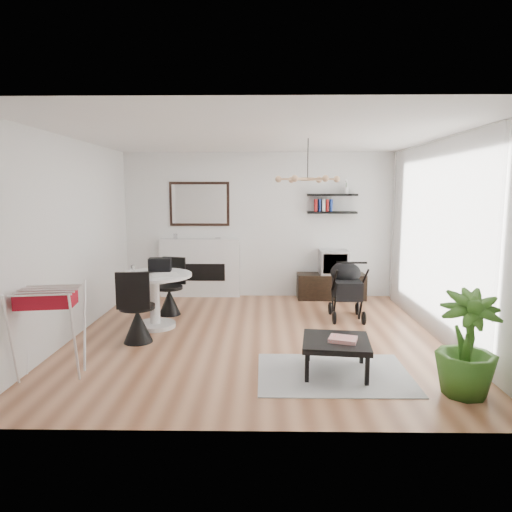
{
  "coord_description": "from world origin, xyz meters",
  "views": [
    {
      "loc": [
        0.09,
        -6.06,
        1.98
      ],
      "look_at": [
        -0.01,
        0.4,
        1.07
      ],
      "focal_mm": 32.0,
      "sensor_mm": 36.0,
      "label": 1
    }
  ],
  "objects_px": {
    "tv_console": "(331,286)",
    "potted_plant": "(467,344)",
    "coffee_table": "(336,343)",
    "stroller": "(346,292)",
    "fireplace": "(200,261)",
    "crt_tv": "(334,262)",
    "drying_rack": "(50,331)",
    "dining_table": "(154,292)"
  },
  "relations": [
    {
      "from": "tv_console",
      "to": "potted_plant",
      "type": "relative_size",
      "value": 1.2
    },
    {
      "from": "coffee_table",
      "to": "stroller",
      "type": "bearing_deg",
      "value": 77.04
    },
    {
      "from": "tv_console",
      "to": "stroller",
      "type": "bearing_deg",
      "value": -88.0
    },
    {
      "from": "fireplace",
      "to": "crt_tv",
      "type": "bearing_deg",
      "value": -3.56
    },
    {
      "from": "crt_tv",
      "to": "drying_rack",
      "type": "height_order",
      "value": "drying_rack"
    },
    {
      "from": "fireplace",
      "to": "stroller",
      "type": "relative_size",
      "value": 2.2
    },
    {
      "from": "crt_tv",
      "to": "potted_plant",
      "type": "relative_size",
      "value": 0.49
    },
    {
      "from": "fireplace",
      "to": "tv_console",
      "type": "xyz_separation_m",
      "value": [
        2.46,
        -0.15,
        -0.45
      ]
    },
    {
      "from": "stroller",
      "to": "coffee_table",
      "type": "xyz_separation_m",
      "value": [
        -0.51,
        -2.22,
        -0.08
      ]
    },
    {
      "from": "dining_table",
      "to": "coffee_table",
      "type": "height_order",
      "value": "dining_table"
    },
    {
      "from": "stroller",
      "to": "coffee_table",
      "type": "relative_size",
      "value": 1.23
    },
    {
      "from": "drying_rack",
      "to": "stroller",
      "type": "height_order",
      "value": "drying_rack"
    },
    {
      "from": "fireplace",
      "to": "dining_table",
      "type": "xyz_separation_m",
      "value": [
        -0.39,
        -2.0,
        -0.16
      ]
    },
    {
      "from": "fireplace",
      "to": "crt_tv",
      "type": "distance_m",
      "value": 2.5
    },
    {
      "from": "crt_tv",
      "to": "dining_table",
      "type": "relative_size",
      "value": 0.47
    },
    {
      "from": "dining_table",
      "to": "stroller",
      "type": "distance_m",
      "value": 2.95
    },
    {
      "from": "dining_table",
      "to": "coffee_table",
      "type": "distance_m",
      "value": 2.92
    },
    {
      "from": "tv_console",
      "to": "potted_plant",
      "type": "distance_m",
      "value": 4.12
    },
    {
      "from": "fireplace",
      "to": "crt_tv",
      "type": "height_order",
      "value": "fireplace"
    },
    {
      "from": "dining_table",
      "to": "potted_plant",
      "type": "height_order",
      "value": "potted_plant"
    },
    {
      "from": "crt_tv",
      "to": "coffee_table",
      "type": "xyz_separation_m",
      "value": [
        -0.5,
        -3.52,
        -0.35
      ]
    },
    {
      "from": "dining_table",
      "to": "potted_plant",
      "type": "distance_m",
      "value": 4.19
    },
    {
      "from": "stroller",
      "to": "potted_plant",
      "type": "xyz_separation_m",
      "value": [
        0.67,
        -2.74,
        0.1
      ]
    },
    {
      "from": "fireplace",
      "to": "coffee_table",
      "type": "xyz_separation_m",
      "value": [
        1.99,
        -3.67,
        -0.35
      ]
    },
    {
      "from": "crt_tv",
      "to": "dining_table",
      "type": "xyz_separation_m",
      "value": [
        -2.89,
        -1.85,
        -0.16
      ]
    },
    {
      "from": "crt_tv",
      "to": "stroller",
      "type": "distance_m",
      "value": 1.33
    },
    {
      "from": "dining_table",
      "to": "stroller",
      "type": "xyz_separation_m",
      "value": [
        2.89,
        0.54,
        -0.11
      ]
    },
    {
      "from": "potted_plant",
      "to": "coffee_table",
      "type": "bearing_deg",
      "value": 155.99
    },
    {
      "from": "dining_table",
      "to": "fireplace",
      "type": "bearing_deg",
      "value": 78.88
    },
    {
      "from": "crt_tv",
      "to": "drying_rack",
      "type": "relative_size",
      "value": 0.52
    },
    {
      "from": "drying_rack",
      "to": "tv_console",
      "type": "bearing_deg",
      "value": 36.86
    },
    {
      "from": "coffee_table",
      "to": "potted_plant",
      "type": "height_order",
      "value": "potted_plant"
    },
    {
      "from": "drying_rack",
      "to": "coffee_table",
      "type": "distance_m",
      "value": 3.08
    },
    {
      "from": "tv_console",
      "to": "fireplace",
      "type": "bearing_deg",
      "value": 176.46
    },
    {
      "from": "crt_tv",
      "to": "tv_console",
      "type": "bearing_deg",
      "value": 175.1
    },
    {
      "from": "coffee_table",
      "to": "dining_table",
      "type": "bearing_deg",
      "value": 144.95
    },
    {
      "from": "crt_tv",
      "to": "coffee_table",
      "type": "distance_m",
      "value": 3.57
    },
    {
      "from": "drying_rack",
      "to": "fireplace",
      "type": "bearing_deg",
      "value": 65.0
    },
    {
      "from": "tv_console",
      "to": "dining_table",
      "type": "distance_m",
      "value": 3.41
    },
    {
      "from": "crt_tv",
      "to": "potted_plant",
      "type": "xyz_separation_m",
      "value": [
        0.68,
        -4.04,
        -0.17
      ]
    },
    {
      "from": "stroller",
      "to": "fireplace",
      "type": "bearing_deg",
      "value": 151.65
    },
    {
      "from": "stroller",
      "to": "tv_console",
      "type": "bearing_deg",
      "value": 93.86
    }
  ]
}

